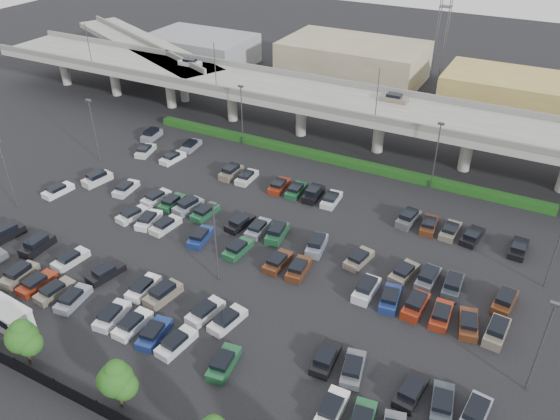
% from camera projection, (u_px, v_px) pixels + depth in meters
% --- Properties ---
extents(ground, '(280.00, 280.00, 0.00)m').
position_uv_depth(ground, '(254.00, 243.00, 68.19)').
color(ground, black).
extents(overpass, '(150.00, 13.00, 15.80)m').
position_uv_depth(overpass, '(350.00, 106.00, 88.49)').
color(overpass, gray).
rests_on(overpass, ground).
extents(on_ramp, '(50.93, 30.13, 8.80)m').
position_uv_depth(on_ramp, '(144.00, 47.00, 117.20)').
color(on_ramp, gray).
rests_on(on_ramp, ground).
extents(hedge, '(66.00, 1.60, 1.10)m').
position_uv_depth(hedge, '(332.00, 159.00, 86.58)').
color(hedge, '#103710').
rests_on(hedge, ground).
extents(fence, '(70.00, 0.10, 2.00)m').
position_uv_depth(fence, '(89.00, 404.00, 46.80)').
color(fence, black).
rests_on(fence, ground).
extents(tree_row, '(65.07, 3.66, 5.94)m').
position_uv_depth(tree_row, '(103.00, 374.00, 46.20)').
color(tree_row, '#332316').
rests_on(tree_row, ground).
extents(shuttle_bus, '(7.70, 3.15, 2.42)m').
position_uv_depth(shuttle_bus, '(0.00, 311.00, 55.92)').
color(shuttle_bus, silver).
rests_on(shuttle_bus, ground).
extents(parked_cars, '(62.84, 41.65, 1.67)m').
position_uv_depth(parked_cars, '(245.00, 256.00, 64.89)').
color(parked_cars, navy).
rests_on(parked_cars, ground).
extents(light_poles, '(66.90, 48.38, 10.30)m').
position_uv_depth(light_poles, '(232.00, 185.00, 67.97)').
color(light_poles, '#47474C').
rests_on(light_poles, ground).
extents(distant_buildings, '(138.00, 24.00, 9.00)m').
position_uv_depth(distant_buildings, '(465.00, 82.00, 107.52)').
color(distant_buildings, gray).
rests_on(distant_buildings, ground).
extents(comm_tower, '(2.40, 2.40, 30.00)m').
position_uv_depth(comm_tower, '(446.00, 3.00, 113.57)').
color(comm_tower, '#47474C').
rests_on(comm_tower, ground).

